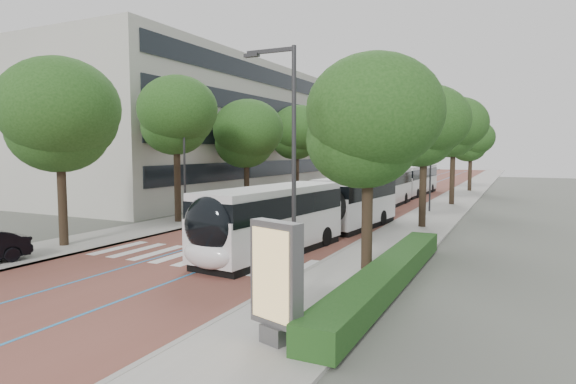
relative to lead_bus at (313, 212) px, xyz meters
name	(u,v)px	position (x,y,z in m)	size (l,w,h in m)	color
ground	(183,262)	(-3.24, -6.91, -1.63)	(160.00, 160.00, 0.00)	#51544C
road	(397,192)	(-3.24, 33.09, -1.62)	(11.00, 140.00, 0.02)	brown
sidewalk_left	(337,189)	(-10.74, 33.09, -1.57)	(4.00, 140.00, 0.12)	#989690
sidewalk_right	(464,194)	(4.26, 33.09, -1.57)	(4.00, 140.00, 0.12)	#989690
kerb_left	(352,189)	(-8.84, 33.09, -1.57)	(0.20, 140.00, 0.14)	gray
kerb_right	(446,193)	(2.36, 33.09, -1.57)	(0.20, 140.00, 0.14)	gray
zebra_crossing	(200,258)	(-3.04, -5.91, -1.60)	(10.55, 3.60, 0.01)	silver
lane_line_left	(384,191)	(-4.84, 33.09, -1.60)	(0.12, 126.00, 0.01)	#257BBA
lane_line_right	(410,192)	(-1.64, 33.09, -1.60)	(0.12, 126.00, 0.01)	#257BBA
office_building	(200,131)	(-22.71, 21.09, 5.37)	(18.11, 40.00, 14.00)	#9F9E93
hedge	(388,274)	(5.86, -6.91, -1.11)	(1.20, 14.00, 0.80)	#184217
streetlight_near	(289,153)	(3.38, -9.91, 3.19)	(1.82, 0.20, 8.00)	#303133
streetlight_far	(429,151)	(3.38, 15.09, 3.19)	(1.82, 0.20, 8.00)	#303133
lamp_post_left	(184,163)	(-9.34, 1.09, 2.49)	(0.14, 0.14, 8.00)	#303133
trees_left	(289,132)	(-10.74, 19.30, 5.02)	(5.98, 60.89, 9.97)	black
trees_right	(441,134)	(4.46, 13.70, 4.47)	(5.38, 47.10, 8.94)	black
lead_bus	(313,212)	(0.00, 0.00, 0.00)	(4.36, 18.55, 3.20)	black
bus_queued_0	(380,189)	(-0.77, 16.40, 0.00)	(2.67, 12.43, 3.20)	silver
bus_queued_1	(413,180)	(-0.62, 29.40, 0.00)	(2.95, 12.48, 3.20)	silver
ad_panel	(276,279)	(4.63, -13.20, 0.10)	(1.52, 0.83, 3.06)	#59595B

